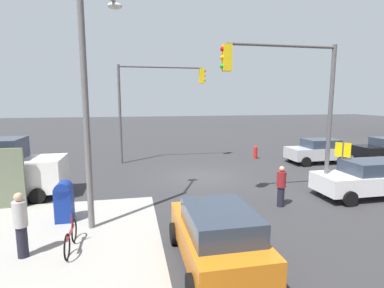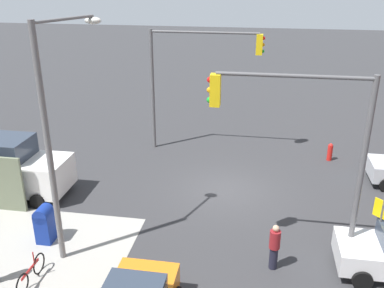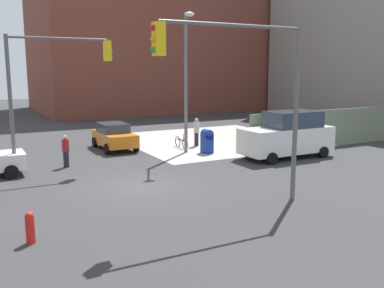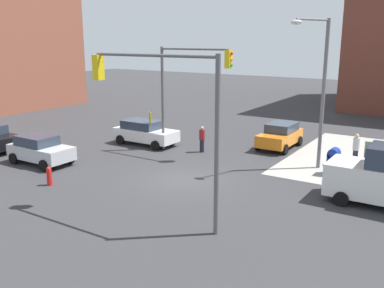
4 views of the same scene
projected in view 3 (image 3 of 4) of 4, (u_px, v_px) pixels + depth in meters
ground_plane at (140, 186)px, 18.31m from camera, size 120.00×120.00×0.00m
sidewalk_corner at (213, 140)px, 30.30m from camera, size 12.00×12.00×0.01m
construction_fence at (357, 126)px, 28.70m from camera, size 17.69×0.12×2.40m
building_warehouse_north at (168, 43)px, 54.40m from camera, size 32.00×18.00×16.36m
smokestack at (253, 49)px, 55.90m from camera, size 1.80×1.80×15.13m
traffic_signal_nw_corner at (52, 77)px, 20.21m from camera, size 5.00×0.36×6.50m
traffic_signal_se_corner at (247, 78)px, 14.63m from camera, size 5.89×0.36×6.50m
street_lamp_corner at (186, 74)px, 24.58m from camera, size 1.30×2.50×8.00m
mailbox_blue at (207, 141)px, 25.40m from camera, size 0.56×0.64×1.43m
fire_hydrant at (30, 227)px, 12.26m from camera, size 0.26×0.26×0.94m
hatchback_orange at (114, 136)px, 26.69m from camera, size 2.02×3.94×1.62m
van_white_delivery at (288, 135)px, 24.12m from camera, size 5.40×2.32×2.62m
pedestrian_crossing at (66, 151)px, 21.75m from camera, size 0.36×0.36×1.66m
pedestrian_waiting at (196, 132)px, 27.73m from camera, size 0.36×0.36×1.83m
bicycle_leaning_on_fence at (181, 143)px, 27.10m from camera, size 0.05×1.75×0.97m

